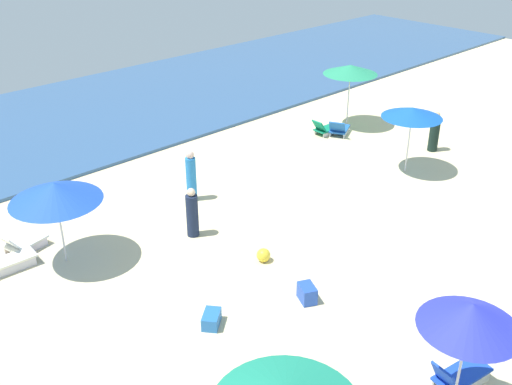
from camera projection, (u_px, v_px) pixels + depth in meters
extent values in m
cube|color=#315583|center=(54.00, 124.00, 25.71)|extent=(60.00, 10.92, 0.12)
cylinder|color=silver|center=(62.00, 232.00, 15.99)|extent=(0.05, 0.05, 1.86)
cone|color=blue|center=(55.00, 192.00, 15.45)|extent=(2.41, 2.41, 0.52)
cube|color=silver|center=(33.00, 249.00, 16.75)|extent=(0.98, 0.28, 0.23)
cube|color=silver|center=(20.00, 243.00, 17.02)|extent=(0.98, 0.28, 0.23)
cube|color=white|center=(25.00, 241.00, 16.82)|extent=(1.24, 0.92, 0.06)
cube|color=white|center=(8.00, 242.00, 16.33)|extent=(0.53, 0.71, 0.51)
cube|color=silver|center=(13.00, 269.00, 15.83)|extent=(1.26, 0.10, 0.25)
cube|color=silver|center=(6.00, 261.00, 16.17)|extent=(1.26, 0.10, 0.25)
cube|color=white|center=(9.00, 260.00, 15.93)|extent=(1.42, 0.65, 0.06)
cylinder|color=silver|center=(458.00, 376.00, 10.99)|extent=(0.05, 0.05, 2.27)
cone|color=#2932CD|center=(471.00, 315.00, 10.35)|extent=(1.83, 1.83, 0.51)
cube|color=silver|center=(452.00, 373.00, 12.45)|extent=(1.14, 0.23, 0.25)
cube|color=blue|center=(462.00, 374.00, 12.21)|extent=(1.35, 0.77, 0.06)
cube|color=blue|center=(444.00, 376.00, 11.80)|extent=(0.39, 0.58, 0.53)
cylinder|color=silver|center=(348.00, 100.00, 25.19)|extent=(0.05, 0.05, 2.26)
cone|color=#278E61|center=(350.00, 69.00, 24.59)|extent=(2.25, 2.25, 0.38)
cube|color=silver|center=(346.00, 132.00, 24.72)|extent=(0.90, 0.49, 0.19)
cube|color=silver|center=(333.00, 131.00, 24.89)|extent=(0.90, 0.49, 0.19)
cube|color=#205CAE|center=(340.00, 129.00, 24.74)|extent=(1.29, 1.11, 0.06)
cube|color=#205CAE|center=(337.00, 127.00, 24.21)|extent=(0.59, 0.72, 0.52)
cube|color=silver|center=(332.00, 133.00, 24.70)|extent=(1.05, 0.07, 0.18)
cube|color=silver|center=(323.00, 130.00, 25.02)|extent=(1.05, 0.07, 0.18)
cube|color=#0F7C59|center=(328.00, 128.00, 24.81)|extent=(1.18, 0.60, 0.06)
cube|color=#0F7C59|center=(319.00, 126.00, 24.39)|extent=(0.39, 0.55, 0.50)
cylinder|color=silver|center=(408.00, 145.00, 21.13)|extent=(0.05, 0.05, 2.04)
cone|color=#1553B3|center=(412.00, 112.00, 20.59)|extent=(2.11, 2.11, 0.36)
cylinder|color=#277DCB|center=(191.00, 179.00, 19.30)|extent=(0.41, 0.41, 1.47)
sphere|color=beige|center=(190.00, 155.00, 18.91)|extent=(0.26, 0.26, 0.26)
cylinder|color=black|center=(434.00, 134.00, 22.98)|extent=(0.52, 0.52, 1.33)
sphere|color=tan|center=(437.00, 115.00, 22.62)|extent=(0.25, 0.25, 0.25)
cylinder|color=#1A2540|center=(192.00, 216.00, 17.33)|extent=(0.46, 0.46, 1.30)
sphere|color=beige|center=(191.00, 192.00, 16.98)|extent=(0.24, 0.24, 0.24)
sphere|color=yellow|center=(263.00, 255.00, 16.31)|extent=(0.38, 0.38, 0.38)
cube|color=#2566B5|center=(211.00, 319.00, 13.93)|extent=(0.69, 0.65, 0.33)
cube|color=blue|center=(307.00, 293.00, 14.73)|extent=(0.55, 0.63, 0.44)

